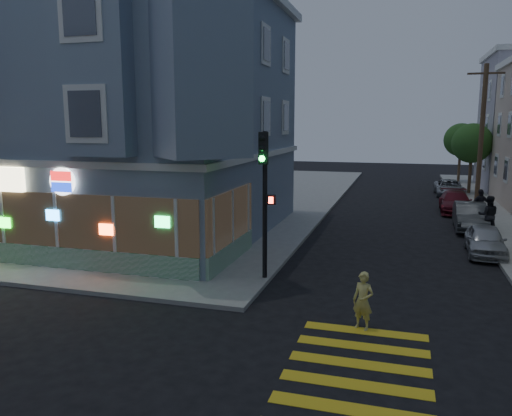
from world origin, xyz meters
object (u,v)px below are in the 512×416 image
at_px(parked_car_d, 449,188).
at_px(parked_car_b, 470,217).
at_px(parked_car_c, 455,202).
at_px(running_child, 363,301).
at_px(street_tree_near, 472,143).
at_px(pedestrian_b, 480,206).
at_px(pedestrian_a, 488,215).
at_px(parked_car_a, 485,240).
at_px(utility_pole, 482,133).
at_px(street_tree_far, 461,140).
at_px(traffic_signal, 265,180).

bearing_deg(parked_car_d, parked_car_b, -91.32).
bearing_deg(parked_car_c, running_child, -100.38).
xyz_separation_m(street_tree_near, pedestrian_b, (-0.86, -12.43, -2.87)).
distance_m(pedestrian_a, parked_car_d, 14.44).
xyz_separation_m(parked_car_a, parked_car_c, (-0.24, 10.40, 0.03)).
height_order(running_child, parked_car_b, running_child).
bearing_deg(utility_pole, pedestrian_b, -95.86).
bearing_deg(parked_car_a, utility_pole, 86.04).
bearing_deg(parked_car_d, pedestrian_a, -88.94).
xyz_separation_m(parked_car_a, parked_car_b, (0.00, 5.20, 0.08)).
relative_size(street_tree_far, parked_car_a, 1.45).
xyz_separation_m(street_tree_far, traffic_signal, (-9.38, -33.13, -0.37)).
bearing_deg(running_child, traffic_signal, 160.81).
distance_m(pedestrian_a, parked_car_a, 3.68).
height_order(utility_pole, street_tree_near, utility_pole).
bearing_deg(pedestrian_a, traffic_signal, 50.81).
bearing_deg(street_tree_near, parked_car_d, -146.70).
xyz_separation_m(street_tree_far, parked_car_b, (-1.50, -21.81, -3.23)).
distance_m(street_tree_near, traffic_signal, 26.82).
bearing_deg(pedestrian_b, street_tree_near, -116.67).
distance_m(parked_car_d, traffic_signal, 25.57).
relative_size(street_tree_near, parked_car_a, 1.45).
bearing_deg(street_tree_far, utility_pole, -90.82).
bearing_deg(traffic_signal, street_tree_near, 51.28).
relative_size(running_child, parked_car_c, 0.35).
bearing_deg(pedestrian_a, parked_car_c, -81.04).
xyz_separation_m(pedestrian_a, parked_car_c, (-0.84, 6.80, -0.44)).
distance_m(utility_pole, running_child, 23.24).
bearing_deg(parked_car_c, parked_car_b, -86.04).
height_order(utility_pole, pedestrian_a, utility_pole).
bearing_deg(pedestrian_b, parked_car_c, -99.72).
relative_size(street_tree_far, parked_car_d, 1.22).
distance_m(street_tree_far, parked_car_c, 17.02).
distance_m(street_tree_near, parked_car_c, 9.38).
xyz_separation_m(running_child, parked_car_a, (4.30, 9.19, -0.16)).
bearing_deg(parked_car_b, pedestrian_a, -68.10).
bearing_deg(traffic_signal, parked_car_b, 36.91).
xyz_separation_m(pedestrian_b, parked_car_b, (-0.64, -1.38, -0.36)).
distance_m(parked_car_a, traffic_signal, 10.40).
xyz_separation_m(street_tree_near, pedestrian_a, (-0.90, -15.41, -2.84)).
height_order(pedestrian_a, parked_car_d, pedestrian_a).
relative_size(pedestrian_a, pedestrian_b, 1.03).
bearing_deg(parked_car_c, traffic_signal, -113.50).
bearing_deg(parked_car_d, pedestrian_b, -88.11).
distance_m(utility_pole, parked_car_b, 8.91).
relative_size(street_tree_far, parked_car_c, 1.18).
xyz_separation_m(street_tree_near, parked_car_c, (-1.74, -8.61, -3.29)).
xyz_separation_m(street_tree_near, street_tree_far, (0.00, 8.00, 0.00)).
height_order(utility_pole, parked_car_d, utility_pole).
relative_size(utility_pole, parked_car_d, 2.06).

